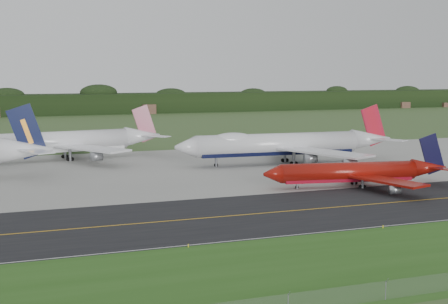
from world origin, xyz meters
TOP-DOWN VIEW (x-y plane):
  - ground at (0.00, 0.00)m, footprint 600.00×600.00m
  - grass_verge at (0.00, -35.00)m, footprint 400.00×30.00m
  - taxiway at (0.00, -4.00)m, footprint 400.00×32.00m
  - apron at (0.00, 51.00)m, footprint 400.00×78.00m
  - taxiway_centreline at (0.00, -4.00)m, footprint 400.00×0.40m
  - taxiway_edge_line at (0.00, -19.50)m, footprint 400.00×0.25m
  - horizon_treeline at (0.00, 273.76)m, footprint 700.00×25.00m
  - jet_ba_747 at (15.61, 49.66)m, footprint 63.78×52.78m
  - jet_red_737 at (16.26, 13.15)m, footprint 42.82×34.58m
  - jet_star_tail at (-40.18, 78.47)m, footprint 58.12×48.27m
  - edge_marker_left at (-32.79, -20.50)m, footprint 0.16×0.16m
  - edge_marker_center at (0.18, -20.50)m, footprint 0.16×0.16m

SIDE VIEW (x-z plane):
  - ground at x=0.00m, z-range 0.00..0.00m
  - grass_verge at x=0.00m, z-range 0.00..0.01m
  - apron at x=0.00m, z-range 0.00..0.01m
  - taxiway at x=0.00m, z-range 0.00..0.02m
  - taxiway_centreline at x=0.00m, z-range 0.03..0.03m
  - taxiway_edge_line at x=0.00m, z-range 0.03..0.03m
  - edge_marker_left at x=-32.79m, z-range 0.00..0.50m
  - edge_marker_center at x=0.18m, z-range 0.00..0.50m
  - jet_red_737 at x=16.26m, z-range -2.59..8.99m
  - jet_star_tail at x=-40.18m, z-range -2.55..12.77m
  - jet_ba_747 at x=15.61m, z-range -2.56..13.48m
  - horizon_treeline at x=0.00m, z-range -0.53..11.47m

